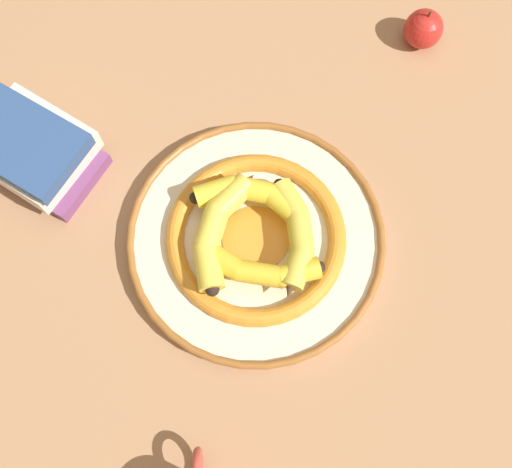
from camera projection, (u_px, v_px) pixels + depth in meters
The scene contains 8 objects.
ground_plane at pixel (276, 235), 0.92m from camera, with size 2.80×2.80×0.00m, color #A87A56.
decorative_bowl at pixel (256, 239), 0.90m from camera, with size 0.39×0.39×0.04m.
banana_a at pixel (253, 196), 0.88m from camera, with size 0.18×0.10×0.03m.
banana_b at pixel (218, 228), 0.86m from camera, with size 0.11×0.19×0.04m.
banana_c at pixel (257, 268), 0.84m from camera, with size 0.19×0.08×0.03m.
banana_d at pixel (296, 236), 0.86m from camera, with size 0.06×0.18×0.04m.
book_stack at pixel (30, 149), 0.91m from camera, with size 0.23×0.21×0.09m.
apple at pixel (423, 29), 1.00m from camera, with size 0.06×0.06×0.08m.
Camera 1 is at (-0.05, -0.28, 0.87)m, focal length 42.00 mm.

